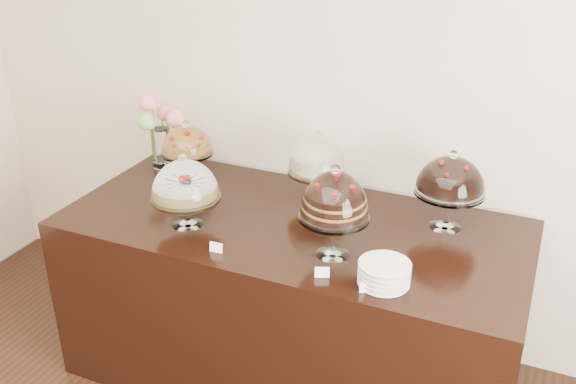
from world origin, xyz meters
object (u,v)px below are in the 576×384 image
at_px(cake_stand_fruit_tart, 187,143).
at_px(cake_stand_choco_layer, 335,199).
at_px(plate_stack, 384,274).
at_px(cake_stand_cheesecake, 317,159).
at_px(display_counter, 292,300).
at_px(cake_stand_dark_choco, 451,179).
at_px(flower_vase, 160,128).
at_px(cake_stand_sugar_sponge, 185,184).

bearing_deg(cake_stand_fruit_tart, cake_stand_choco_layer, -24.14).
bearing_deg(plate_stack, cake_stand_cheesecake, 131.30).
xyz_separation_m(display_counter, cake_stand_choco_layer, (0.28, -0.20, 0.72)).
xyz_separation_m(display_counter, cake_stand_cheesecake, (0.02, 0.26, 0.68)).
height_order(cake_stand_cheesecake, cake_stand_dark_choco, cake_stand_dark_choco).
distance_m(cake_stand_cheesecake, cake_stand_fruit_tart, 0.75).
distance_m(cake_stand_cheesecake, flower_vase, 0.96).
distance_m(display_counter, cake_stand_sugar_sponge, 0.83).
distance_m(cake_stand_choco_layer, cake_stand_cheesecake, 0.53).
relative_size(cake_stand_sugar_sponge, cake_stand_dark_choco, 0.93).
bearing_deg(cake_stand_cheesecake, cake_stand_sugar_sponge, -134.13).
relative_size(display_counter, cake_stand_dark_choco, 5.71).
xyz_separation_m(cake_stand_cheesecake, flower_vase, (-0.96, 0.06, -0.00)).
distance_m(cake_stand_fruit_tart, flower_vase, 0.23).
height_order(cake_stand_choco_layer, cake_stand_cheesecake, cake_stand_choco_layer).
distance_m(cake_stand_dark_choco, plate_stack, 0.63).
relative_size(display_counter, plate_stack, 10.80).
relative_size(display_counter, cake_stand_choco_layer, 5.20).
relative_size(cake_stand_cheesecake, plate_stack, 1.84).
height_order(cake_stand_fruit_tart, flower_vase, flower_vase).
xyz_separation_m(cake_stand_sugar_sponge, cake_stand_fruit_tart, (-0.28, 0.47, -0.01)).
height_order(cake_stand_sugar_sponge, cake_stand_cheesecake, cake_stand_cheesecake).
distance_m(cake_stand_choco_layer, flower_vase, 1.32).
height_order(display_counter, cake_stand_choco_layer, cake_stand_choco_layer).
bearing_deg(flower_vase, cake_stand_choco_layer, -23.10).
relative_size(cake_stand_choco_layer, cake_stand_dark_choco, 1.10).
xyz_separation_m(cake_stand_sugar_sponge, flower_vase, (-0.50, 0.54, 0.02)).
distance_m(display_counter, cake_stand_dark_choco, 1.00).
relative_size(cake_stand_sugar_sponge, cake_stand_fruit_tart, 1.09).
xyz_separation_m(display_counter, cake_stand_dark_choco, (0.67, 0.25, 0.70)).
bearing_deg(cake_stand_dark_choco, plate_stack, -102.71).
bearing_deg(display_counter, plate_stack, -31.55).
bearing_deg(display_counter, cake_stand_dark_choco, 20.09).
relative_size(cake_stand_choco_layer, cake_stand_fruit_tart, 1.29).
bearing_deg(flower_vase, display_counter, -18.80).
relative_size(cake_stand_dark_choco, plate_stack, 1.89).
xyz_separation_m(cake_stand_dark_choco, cake_stand_fruit_tart, (-1.40, 0.00, -0.05)).
height_order(cake_stand_sugar_sponge, cake_stand_choco_layer, cake_stand_choco_layer).
relative_size(display_counter, cake_stand_fruit_tart, 6.71).
height_order(cake_stand_choco_layer, plate_stack, cake_stand_choco_layer).
xyz_separation_m(display_counter, cake_stand_fruit_tart, (-0.72, 0.25, 0.65)).
bearing_deg(cake_stand_choco_layer, flower_vase, 156.90).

